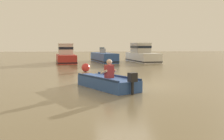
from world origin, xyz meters
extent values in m
plane|color=#7A6B4C|center=(0.00, 0.00, 0.00)|extent=(120.00, 120.00, 0.00)
cube|color=#2D519E|center=(-0.87, -0.91, 0.22)|extent=(2.39, 3.26, 0.44)
cube|color=#2D519E|center=(-1.66, 0.63, 0.22)|extent=(0.72, 0.63, 0.42)
cube|color=navy|center=(-1.32, -1.14, 0.47)|extent=(1.46, 2.74, 0.08)
cube|color=navy|center=(-0.41, -0.68, 0.47)|extent=(1.46, 2.74, 0.08)
cube|color=#3C62B2|center=(-0.82, -1.00, 0.40)|extent=(1.03, 0.71, 0.06)
cylinder|color=black|center=(-0.11, -2.38, 0.27)|extent=(0.13, 0.13, 0.54)
cube|color=black|center=(-0.11, -2.38, 0.62)|extent=(0.36, 0.34, 0.32)
cube|color=#B23333|center=(-0.80, -1.04, 0.70)|extent=(0.40, 0.35, 0.52)
sphere|color=beige|center=(-0.80, -1.04, 1.08)|extent=(0.22, 0.22, 0.22)
cylinder|color=beige|center=(-1.02, -1.10, 0.68)|extent=(0.27, 0.42, 0.23)
cylinder|color=beige|center=(-0.63, -0.90, 0.68)|extent=(0.27, 0.42, 0.23)
cube|color=#B72D28|center=(-3.38, 14.35, 0.41)|extent=(2.25, 4.59, 0.82)
cube|color=black|center=(-3.38, 14.35, 0.14)|extent=(2.29, 4.64, 0.10)
cube|color=silver|center=(-3.43, 14.75, 1.32)|extent=(1.56, 2.01, 1.01)
cube|color=black|center=(-3.43, 14.75, 1.45)|extent=(1.59, 2.04, 0.24)
cube|color=white|center=(-3.43, 14.75, 1.86)|extent=(1.64, 2.11, 0.08)
cube|color=#2D519E|center=(0.43, 15.77, 0.47)|extent=(2.50, 6.07, 0.93)
cube|color=black|center=(0.43, 15.77, 0.16)|extent=(2.54, 6.11, 0.10)
cube|color=#B2ADA3|center=(0.35, 16.20, 1.15)|extent=(0.61, 0.58, 0.44)
cube|color=slate|center=(0.31, 16.46, 1.33)|extent=(0.53, 0.13, 0.36)
cube|color=white|center=(4.38, 15.13, 0.48)|extent=(2.54, 6.13, 0.95)
cube|color=black|center=(4.38, 15.13, 0.17)|extent=(2.59, 6.17, 0.10)
cube|color=#B2ADA3|center=(4.32, 15.66, 1.43)|extent=(1.73, 2.65, 0.96)
cube|color=black|center=(4.32, 15.66, 1.55)|extent=(1.77, 2.69, 0.24)
cube|color=white|center=(4.32, 15.66, 1.95)|extent=(1.82, 2.79, 0.08)
sphere|color=red|center=(-1.62, 5.83, 0.28)|extent=(0.55, 0.55, 0.55)
camera|label=1|loc=(-1.90, -11.33, 1.75)|focal=41.80mm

